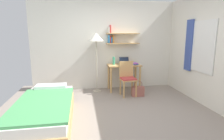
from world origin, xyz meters
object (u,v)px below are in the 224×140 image
desk_chair (128,77)px  book_stack (135,64)px  laptop (124,62)px  desk (124,70)px  bed (45,112)px  water_bottle (114,61)px  handbag (138,91)px  standing_lamp (96,40)px

desk_chair → book_stack: size_ratio=3.84×
laptop → book_stack: laptop is taller
desk → bed: bearing=-135.6°
water_bottle → handbag: size_ratio=0.53×
desk_chair → laptop: laptop is taller
handbag → desk: bearing=111.1°
desk → book_stack: (0.31, -0.05, 0.19)m
water_bottle → standing_lamp: bearing=-172.1°
desk_chair → laptop: 0.65m
book_stack → water_bottle: bearing=171.4°
desk_chair → bed: bearing=-144.0°
bed → desk_chair: (1.88, 1.37, 0.27)m
water_bottle → desk_chair: bearing=-62.3°
laptop → desk: bearing=-106.7°
laptop → book_stack: (0.29, -0.13, -0.03)m
laptop → book_stack: 0.31m
water_bottle → book_stack: 0.62m
desk_chair → water_bottle: bearing=117.7°
handbag → book_stack: bearing=83.4°
desk_chair → standing_lamp: 1.34m
bed → desk: desk is taller
desk → water_bottle: bearing=171.3°
standing_lamp → laptop: bearing=7.2°
standing_lamp → book_stack: 1.31m
bed → standing_lamp: 2.47m
desk → handbag: bearing=-68.9°
desk_chair → water_bottle: size_ratio=4.04×
desk → standing_lamp: size_ratio=0.56×
laptop → water_bottle: size_ratio=1.30×
laptop → water_bottle: bearing=-173.9°
bed → water_bottle: 2.57m
desk → laptop: bearing=73.3°
handbag → desk_chair: bearing=151.8°
desk_chair → desk: bearing=88.2°
water_bottle → handbag: (0.54, -0.67, -0.73)m
desk → book_stack: size_ratio=3.91×
standing_lamp → laptop: size_ratio=5.65×
laptop → desk_chair: bearing=-93.9°
laptop → water_bottle: 0.33m
desk_chair → handbag: (0.26, -0.14, -0.36)m
laptop → handbag: 1.00m
water_bottle → handbag: 1.13m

